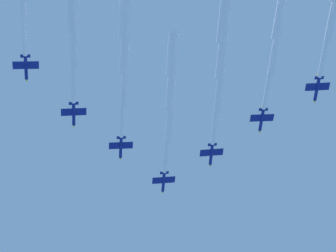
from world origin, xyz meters
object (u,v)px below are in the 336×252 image
at_px(jet_port_inner, 124,53).
at_px(jet_starboard_mid, 279,16).
at_px(jet_lead, 171,89).
at_px(jet_starboard_inner, 221,58).
at_px(jet_port_mid, 72,10).

distance_m(jet_port_inner, jet_starboard_mid, 50.02).
distance_m(jet_lead, jet_starboard_mid, 42.22).
bearing_deg(jet_lead, jet_starboard_inner, -85.77).
xyz_separation_m(jet_lead, jet_port_mid, (-41.27, 3.60, -3.67)).
height_order(jet_lead, jet_starboard_mid, jet_lead).
relative_size(jet_port_inner, jet_port_mid, 0.99).
distance_m(jet_port_inner, jet_starboard_inner, 31.00).
xyz_separation_m(jet_lead, jet_starboard_inner, (1.48, -20.03, -1.82)).
xyz_separation_m(jet_lead, jet_port_inner, (-19.80, 2.48, -0.54)).
bearing_deg(jet_starboard_mid, jet_port_inner, 116.90).
bearing_deg(jet_port_inner, jet_lead, -7.14).
bearing_deg(jet_lead, jet_port_mid, 175.02).
height_order(jet_lead, jet_port_mid, jet_lead).
bearing_deg(jet_lead, jet_starboard_mid, -86.16).
bearing_deg(jet_starboard_inner, jet_port_inner, 133.39).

